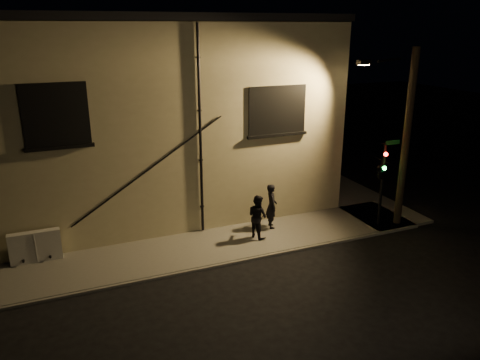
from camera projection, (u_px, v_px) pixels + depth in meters
name	position (u px, v px, depth m)	size (l,w,h in m)	color
ground	(272.00, 255.00, 17.83)	(90.00, 90.00, 0.00)	black
sidewalk	(254.00, 210.00, 22.10)	(21.00, 16.00, 0.12)	#5A5851
building	(140.00, 109.00, 23.24)	(16.20, 12.23, 8.80)	tan
utility_cabinet	(35.00, 247.00, 16.97)	(1.77, 0.30, 1.17)	#B8B7AF
pedestrian_a	(271.00, 206.00, 19.75)	(0.70, 0.46, 1.93)	black
pedestrian_b	(258.00, 216.00, 18.85)	(0.87, 0.68, 1.80)	black
traffic_signal	(381.00, 170.00, 19.41)	(1.23, 2.17, 3.70)	black
streetlamp_pole	(404.00, 136.00, 19.33)	(2.03, 1.40, 7.57)	black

